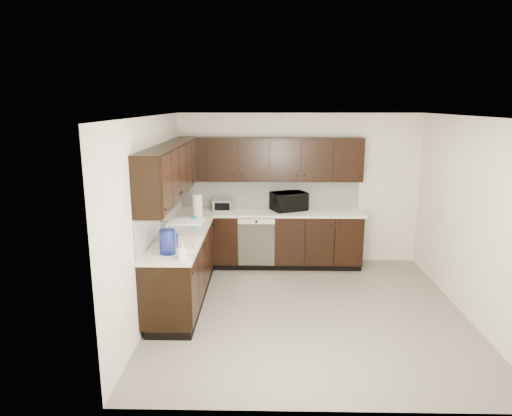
{
  "coord_description": "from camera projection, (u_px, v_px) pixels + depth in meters",
  "views": [
    {
      "loc": [
        -0.56,
        -5.53,
        2.66
      ],
      "look_at": [
        -0.69,
        0.6,
        1.24
      ],
      "focal_mm": 32.0,
      "sensor_mm": 36.0,
      "label": 1
    }
  ],
  "objects": [
    {
      "name": "blue_pitcher",
      "position": [
        167.0,
        242.0,
        5.3
      ],
      "size": [
        0.22,
        0.22,
        0.28
      ],
      "primitive_type": "cylinder",
      "rotation": [
        0.0,
        0.0,
        -0.16
      ],
      "color": "navy",
      "rests_on": "countertop"
    },
    {
      "name": "paper_towel_roll",
      "position": [
        197.0,
        205.0,
        7.06
      ],
      "size": [
        0.2,
        0.2,
        0.34
      ],
      "primitive_type": "cylinder",
      "rotation": [
        0.0,
        0.0,
        -0.42
      ],
      "color": "silver",
      "rests_on": "countertop"
    },
    {
      "name": "soap_bottle_a",
      "position": [
        182.0,
        250.0,
        5.11
      ],
      "size": [
        0.12,
        0.12,
        0.21
      ],
      "primitive_type": "imported",
      "rotation": [
        0.0,
        0.0,
        0.34
      ],
      "color": "gray",
      "rests_on": "countertop"
    },
    {
      "name": "ceiling",
      "position": [
        313.0,
        117.0,
        5.41
      ],
      "size": [
        4.0,
        4.0,
        0.0
      ],
      "primitive_type": "plane",
      "rotation": [
        3.14,
        0.0,
        0.0
      ],
      "color": "white",
      "rests_on": "wall_back"
    },
    {
      "name": "countertop",
      "position": [
        236.0,
        221.0,
        6.86
      ],
      "size": [
        3.03,
        2.83,
        0.04
      ],
      "color": "silver",
      "rests_on": "lower_cabinets"
    },
    {
      "name": "lower_cabinets",
      "position": [
        236.0,
        253.0,
        6.98
      ],
      "size": [
        3.0,
        2.8,
        0.9
      ],
      "color": "black",
      "rests_on": "floor"
    },
    {
      "name": "upper_cabinets",
      "position": [
        229.0,
        164.0,
        6.76
      ],
      "size": [
        3.0,
        2.8,
        0.7
      ],
      "color": "black",
      "rests_on": "wall_back"
    },
    {
      "name": "floor",
      "position": [
        308.0,
        311.0,
        5.97
      ],
      "size": [
        4.0,
        4.0,
        0.0
      ],
      "primitive_type": "plane",
      "color": "gray",
      "rests_on": "ground"
    },
    {
      "name": "storage_bin",
      "position": [
        186.0,
        228.0,
        6.09
      ],
      "size": [
        0.45,
        0.34,
        0.17
      ],
      "primitive_type": "cube",
      "rotation": [
        0.0,
        0.0,
        0.04
      ],
      "color": "silver",
      "rests_on": "countertop"
    },
    {
      "name": "wall_left",
      "position": [
        151.0,
        218.0,
        5.73
      ],
      "size": [
        0.02,
        4.0,
        2.5
      ],
      "primitive_type": "cube",
      "color": "silver",
      "rests_on": "floor"
    },
    {
      "name": "wall_right",
      "position": [
        472.0,
        219.0,
        5.65
      ],
      "size": [
        0.02,
        4.0,
        2.5
      ],
      "primitive_type": "cube",
      "color": "silver",
      "rests_on": "floor"
    },
    {
      "name": "wall_front",
      "position": [
        333.0,
        279.0,
        3.74
      ],
      "size": [
        4.0,
        0.02,
        2.5
      ],
      "primitive_type": "cube",
      "color": "silver",
      "rests_on": "floor"
    },
    {
      "name": "backsplash",
      "position": [
        223.0,
        201.0,
        7.01
      ],
      "size": [
        3.0,
        2.8,
        0.48
      ],
      "color": "white",
      "rests_on": "countertop"
    },
    {
      "name": "toaster_oven",
      "position": [
        223.0,
        205.0,
        7.41
      ],
      "size": [
        0.32,
        0.24,
        0.19
      ],
      "primitive_type": "cube",
      "rotation": [
        0.0,
        0.0,
        -0.06
      ],
      "color": "#B1B1B3",
      "rests_on": "countertop"
    },
    {
      "name": "soap_bottle_b",
      "position": [
        167.0,
        236.0,
        5.59
      ],
      "size": [
        0.11,
        0.11,
        0.25
      ],
      "primitive_type": "imported",
      "rotation": [
        0.0,
        0.0,
        -0.1
      ],
      "color": "gray",
      "rests_on": "countertop"
    },
    {
      "name": "dishwasher",
      "position": [
        256.0,
        239.0,
        7.23
      ],
      "size": [
        0.58,
        0.04,
        0.78
      ],
      "color": "beige",
      "rests_on": "lower_cabinets"
    },
    {
      "name": "wall_back",
      "position": [
        299.0,
        189.0,
        7.64
      ],
      "size": [
        4.0,
        0.02,
        2.5
      ],
      "primitive_type": "cube",
      "color": "silver",
      "rests_on": "floor"
    },
    {
      "name": "microwave",
      "position": [
        289.0,
        201.0,
        7.44
      ],
      "size": [
        0.64,
        0.56,
        0.3
      ],
      "primitive_type": "imported",
      "rotation": [
        0.0,
        0.0,
        0.43
      ],
      "color": "black",
      "rests_on": "countertop"
    },
    {
      "name": "sink",
      "position": [
        177.0,
        246.0,
        5.79
      ],
      "size": [
        0.54,
        0.82,
        0.42
      ],
      "color": "beige",
      "rests_on": "countertop"
    },
    {
      "name": "teal_tumbler",
      "position": [
        194.0,
        224.0,
        6.23
      ],
      "size": [
        0.1,
        0.1,
        0.2
      ],
      "primitive_type": "cylinder",
      "rotation": [
        0.0,
        0.0,
        -0.04
      ],
      "color": "#0E909A",
      "rests_on": "countertop"
    }
  ]
}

